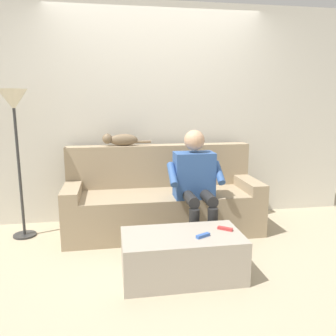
{
  "coord_description": "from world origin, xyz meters",
  "views": [
    {
      "loc": [
        0.56,
        3.53,
        1.46
      ],
      "look_at": [
        0.0,
        0.23,
        0.79
      ],
      "focal_mm": 36.54,
      "sensor_mm": 36.0,
      "label": 1
    }
  ],
  "objects_px": {
    "couch": "(163,201)",
    "cat_on_backrest": "(120,140)",
    "remote_red": "(225,229)",
    "floor_lamp": "(14,113)",
    "remote_blue": "(203,236)",
    "person_solo_seated": "(196,180)",
    "coffee_table": "(182,255)"
  },
  "relations": [
    {
      "from": "coffee_table",
      "to": "person_solo_seated",
      "type": "relative_size",
      "value": 0.85
    },
    {
      "from": "floor_lamp",
      "to": "coffee_table",
      "type": "bearing_deg",
      "value": 143.24
    },
    {
      "from": "person_solo_seated",
      "to": "remote_red",
      "type": "relative_size",
      "value": 8.97
    },
    {
      "from": "remote_blue",
      "to": "coffee_table",
      "type": "bearing_deg",
      "value": 125.6
    },
    {
      "from": "coffee_table",
      "to": "floor_lamp",
      "type": "relative_size",
      "value": 0.63
    },
    {
      "from": "person_solo_seated",
      "to": "floor_lamp",
      "type": "distance_m",
      "value": 1.96
    },
    {
      "from": "cat_on_backrest",
      "to": "person_solo_seated",
      "type": "bearing_deg",
      "value": 139.49
    },
    {
      "from": "coffee_table",
      "to": "person_solo_seated",
      "type": "xyz_separation_m",
      "value": [
        -0.28,
        -0.7,
        0.48
      ]
    },
    {
      "from": "remote_blue",
      "to": "remote_red",
      "type": "height_order",
      "value": "remote_blue"
    },
    {
      "from": "couch",
      "to": "floor_lamp",
      "type": "xyz_separation_m",
      "value": [
        1.52,
        -0.04,
        1.0
      ]
    },
    {
      "from": "remote_red",
      "to": "floor_lamp",
      "type": "bearing_deg",
      "value": 7.61
    },
    {
      "from": "cat_on_backrest",
      "to": "floor_lamp",
      "type": "relative_size",
      "value": 0.35
    },
    {
      "from": "person_solo_seated",
      "to": "floor_lamp",
      "type": "height_order",
      "value": "floor_lamp"
    },
    {
      "from": "remote_blue",
      "to": "remote_red",
      "type": "xyz_separation_m",
      "value": [
        -0.23,
        -0.12,
        -0.0
      ]
    },
    {
      "from": "floor_lamp",
      "to": "remote_blue",
      "type": "bearing_deg",
      "value": 144.01
    },
    {
      "from": "couch",
      "to": "cat_on_backrest",
      "type": "distance_m",
      "value": 0.85
    },
    {
      "from": "remote_red",
      "to": "couch",
      "type": "bearing_deg",
      "value": -32.48
    },
    {
      "from": "person_solo_seated",
      "to": "remote_red",
      "type": "distance_m",
      "value": 0.72
    },
    {
      "from": "cat_on_backrest",
      "to": "floor_lamp",
      "type": "xyz_separation_m",
      "value": [
        1.07,
        0.19,
        0.31
      ]
    },
    {
      "from": "floor_lamp",
      "to": "couch",
      "type": "bearing_deg",
      "value": 178.31
    },
    {
      "from": "cat_on_backrest",
      "to": "floor_lamp",
      "type": "height_order",
      "value": "floor_lamp"
    },
    {
      "from": "coffee_table",
      "to": "remote_red",
      "type": "distance_m",
      "value": 0.43
    },
    {
      "from": "couch",
      "to": "remote_red",
      "type": "xyz_separation_m",
      "value": [
        -0.38,
        1.05,
        0.05
      ]
    },
    {
      "from": "remote_red",
      "to": "person_solo_seated",
      "type": "bearing_deg",
      "value": -43.92
    },
    {
      "from": "floor_lamp",
      "to": "person_solo_seated",
      "type": "bearing_deg",
      "value": 166.42
    },
    {
      "from": "cat_on_backrest",
      "to": "coffee_table",
      "type": "bearing_deg",
      "value": 108.75
    },
    {
      "from": "person_solo_seated",
      "to": "couch",
      "type": "bearing_deg",
      "value": -54.1
    },
    {
      "from": "couch",
      "to": "cat_on_backrest",
      "type": "relative_size",
      "value": 3.88
    },
    {
      "from": "remote_red",
      "to": "floor_lamp",
      "type": "height_order",
      "value": "floor_lamp"
    },
    {
      "from": "couch",
      "to": "remote_blue",
      "type": "xyz_separation_m",
      "value": [
        -0.15,
        1.17,
        0.05
      ]
    },
    {
      "from": "remote_blue",
      "to": "remote_red",
      "type": "relative_size",
      "value": 0.98
    },
    {
      "from": "cat_on_backrest",
      "to": "remote_blue",
      "type": "relative_size",
      "value": 4.35
    }
  ]
}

